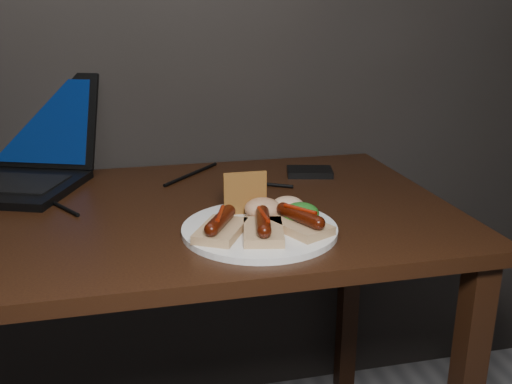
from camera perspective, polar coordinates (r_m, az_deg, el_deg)
The scene contains 12 objects.
desk at distance 1.23m, azimuth -13.63°, elevation -6.00°, with size 1.40×0.70×0.75m.
laptop at distance 1.48m, azimuth -23.76°, elevation 2.87°, with size 0.47×0.45×0.25m.
hard_drive at distance 1.43m, azimuth 5.39°, elevation 2.01°, with size 0.11×0.07×0.02m, color black.
desk_cables at distance 1.32m, azimuth -15.88°, elevation -0.22°, with size 0.94×0.36×0.01m.
plate at distance 1.07m, azimuth 0.36°, elevation -3.76°, with size 0.29×0.29×0.01m, color white.
bread_sausage_left at distance 1.02m, azimuth -3.57°, elevation -3.42°, with size 0.12×0.13×0.04m.
bread_sausage_center at distance 1.01m, azimuth 0.74°, elevation -3.53°, with size 0.09×0.13×0.04m.
bread_sausage_right at distance 1.04m, azimuth 4.42°, elevation -2.97°, with size 0.11×0.13×0.04m.
crispbread at distance 1.12m, azimuth -1.09°, elevation -0.10°, with size 0.09×0.01×0.09m, color #AF6D30.
salad_greens at distance 1.08m, azimuth 4.50°, elevation -2.14°, with size 0.07×0.07×0.04m, color #105318.
salsa_mound at distance 1.10m, azimuth 0.70°, elevation -1.67°, with size 0.07×0.07×0.04m, color maroon.
coleslaw_mound at distance 1.12m, azimuth 3.20°, elevation -1.38°, with size 0.06×0.06×0.04m, color beige.
Camera 1 is at (0.04, 0.25, 1.15)m, focal length 40.00 mm.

